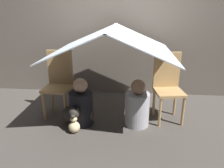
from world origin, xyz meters
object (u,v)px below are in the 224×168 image
chair_left (59,81)px  dog (78,114)px  chair_right (168,85)px  person_front (81,105)px  person_second (137,107)px

chair_left → dog: (0.33, -0.31, -0.34)m
dog → chair_right: bearing=14.6°
person_front → person_second: size_ratio=1.01×
chair_left → dog: chair_left is taller
dog → person_front: bearing=43.0°
chair_right → person_front: 1.21m
chair_right → person_front: chair_right is taller
person_front → dog: 0.13m
chair_right → person_second: bearing=-160.0°
chair_left → person_second: 1.17m
person_front → person_second: 0.74m
chair_left → chair_right: 1.53m
chair_right → dog: 1.29m
person_front → chair_right: bearing=13.1°
chair_left → chair_right: size_ratio=1.00×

